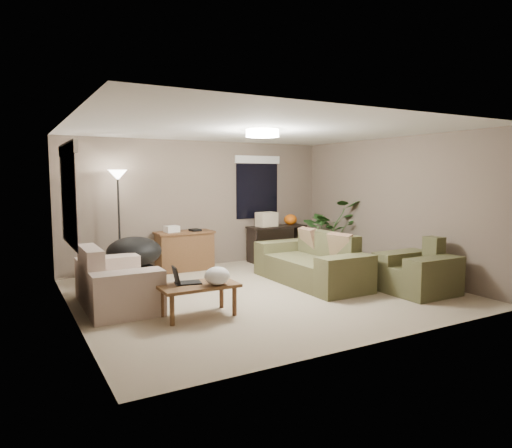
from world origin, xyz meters
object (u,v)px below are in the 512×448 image
console_table (277,240)px  main_sofa (312,265)px  armchair (417,274)px  floor_lamp (118,188)px  loveseat (115,285)px  coffee_table (198,289)px  papasan_chair (134,257)px  cat_scratching_post (346,258)px  houseplant (329,239)px  desk (185,251)px

console_table → main_sofa: bearing=-105.0°
armchair → floor_lamp: size_ratio=0.52×
loveseat → coffee_table: size_ratio=1.60×
papasan_chair → cat_scratching_post: 3.98m
loveseat → cat_scratching_post: size_ratio=3.20×
console_table → floor_lamp: bearing=-178.7°
loveseat → cat_scratching_post: (4.47, 0.40, -0.08)m
floor_lamp → houseplant: 4.25m
main_sofa → armchair: same height
armchair → console_table: size_ratio=0.77×
armchair → coffee_table: 3.46m
main_sofa → papasan_chair: size_ratio=2.31×
coffee_table → loveseat: bearing=130.8°
console_table → armchair: bearing=-81.7°
floor_lamp → cat_scratching_post: bearing=-19.0°
armchair → console_table: 3.40m
loveseat → desk: 2.53m
cat_scratching_post → desk: bearing=152.1°
loveseat → houseplant: bearing=12.8°
loveseat → houseplant: houseplant is taller
coffee_table → main_sofa: bearing=18.7°
coffee_table → desk: size_ratio=0.91×
loveseat → floor_lamp: 2.26m
coffee_table → floor_lamp: (-0.37, 2.76, 1.24)m
main_sofa → loveseat: bearing=177.0°
console_table → floor_lamp: floor_lamp is taller
armchair → houseplant: (0.25, 2.53, 0.22)m
coffee_table → floor_lamp: 3.05m
armchair → papasan_chair: size_ratio=1.05×
desk → cat_scratching_post: desk is taller
desk → console_table: 2.07m
houseplant → cat_scratching_post: 0.69m
main_sofa → cat_scratching_post: main_sofa is taller
main_sofa → houseplant: bearing=42.9°
loveseat → papasan_chair: loveseat is taller
papasan_chair → houseplant: size_ratio=0.72×
console_table → houseplant: 1.12m
loveseat → coffee_table: (0.84, -0.98, 0.06)m
main_sofa → coffee_table: 2.52m
coffee_table → console_table: console_table is taller
armchair → coffee_table: (-3.42, 0.53, 0.06)m
armchair → coffee_table: bearing=171.2°
coffee_table → papasan_chair: papasan_chair is taller
cat_scratching_post → papasan_chair: bearing=168.6°
console_table → floor_lamp: (-3.30, -0.07, 1.16)m
main_sofa → houseplant: 1.77m
main_sofa → desk: (-1.52, 2.03, 0.08)m
houseplant → console_table: bearing=131.8°
coffee_table → floor_lamp: bearing=97.6°
main_sofa → floor_lamp: size_ratio=1.15×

